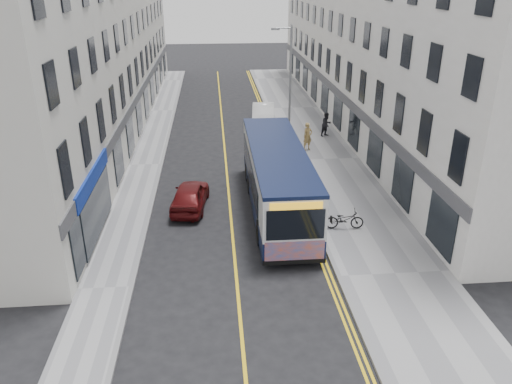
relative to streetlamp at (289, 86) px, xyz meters
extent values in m
plane|color=black|center=(-4.17, -14.00, -4.38)|extent=(140.00, 140.00, 0.00)
cube|color=gray|center=(2.08, -2.00, -4.32)|extent=(4.50, 64.00, 0.12)
cube|color=gray|center=(-9.17, -2.00, -4.32)|extent=(2.00, 64.00, 0.12)
cube|color=slate|center=(-0.17, -2.00, -4.32)|extent=(0.18, 64.00, 0.13)
cube|color=slate|center=(-8.17, -2.00, -4.32)|extent=(0.18, 64.00, 0.13)
cube|color=yellow|center=(-4.17, -2.00, -4.38)|extent=(0.12, 64.00, 0.01)
cube|color=yellow|center=(-0.62, -2.00, -4.38)|extent=(0.10, 64.00, 0.01)
cube|color=yellow|center=(-0.42, -2.00, -4.38)|extent=(0.10, 64.00, 0.01)
cube|color=white|center=(7.33, 7.00, 2.12)|extent=(6.00, 46.00, 13.00)
cube|color=silver|center=(-13.17, 7.00, 2.12)|extent=(6.00, 46.00, 13.00)
cylinder|color=gray|center=(0.08, 0.00, -0.38)|extent=(0.14, 0.14, 8.00)
cylinder|color=gray|center=(-0.42, 0.00, 3.52)|extent=(1.00, 0.08, 0.08)
cube|color=gray|center=(-0.92, 0.00, 3.47)|extent=(0.50, 0.18, 0.12)
cube|color=black|center=(-1.84, -8.93, -3.57)|extent=(2.54, 11.16, 0.91)
cube|color=silver|center=(-1.84, -8.93, -2.20)|extent=(2.54, 11.16, 1.83)
cube|color=black|center=(-1.84, -8.93, -1.21)|extent=(2.56, 11.16, 0.16)
cube|color=black|center=(-3.13, -8.32, -2.40)|extent=(0.04, 8.73, 1.17)
cube|color=black|center=(-0.55, -8.32, -2.40)|extent=(0.04, 8.73, 1.17)
cube|color=black|center=(-1.84, -14.53, -2.30)|extent=(2.28, 0.04, 1.27)
cube|color=#DF4D12|center=(-1.84, -14.53, -3.52)|extent=(2.38, 0.04, 0.96)
cube|color=gold|center=(-1.84, -14.54, -1.49)|extent=(2.03, 0.04, 0.28)
cylinder|color=black|center=(-2.99, -12.28, -3.88)|extent=(0.28, 1.01, 1.01)
cylinder|color=black|center=(-0.69, -12.28, -3.88)|extent=(0.28, 1.01, 1.01)
cylinder|color=black|center=(-2.99, -6.70, -3.88)|extent=(0.28, 1.01, 1.01)
cylinder|color=black|center=(-0.69, -6.70, -3.88)|extent=(0.28, 1.01, 1.01)
cylinder|color=black|center=(-2.99, -4.87, -3.88)|extent=(0.28, 1.01, 1.01)
cylinder|color=black|center=(-0.69, -4.87, -3.88)|extent=(0.28, 1.01, 1.01)
imported|color=black|center=(1.00, -11.35, -3.80)|extent=(1.80, 0.75, 0.92)
imported|color=olive|center=(1.32, -0.14, -3.34)|extent=(0.80, 0.68, 1.85)
imported|color=black|center=(3.24, 2.78, -3.39)|extent=(1.06, 1.00, 1.74)
imported|color=silver|center=(-0.97, 6.50, -3.59)|extent=(2.16, 4.95, 1.58)
imported|color=#540E0F|center=(-6.17, -8.25, -3.70)|extent=(2.09, 4.18, 1.37)
camera|label=1|loc=(-4.84, -31.38, 6.60)|focal=35.00mm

